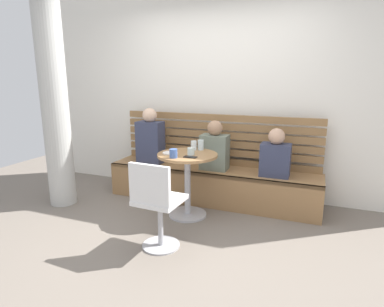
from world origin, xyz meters
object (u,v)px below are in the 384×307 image
Objects in this scene: cafe_table at (187,173)px; phone_on_table at (190,157)px; person_child_middle at (215,148)px; white_chair at (156,203)px; cup_water_clear at (194,146)px; cup_mug_blue at (173,153)px; person_child_left at (275,156)px; plate_small at (170,153)px; cup_glass_short at (191,151)px; booth_bench at (211,185)px; person_adult at (150,139)px; cup_glass_tall at (201,145)px.

phone_on_table is (0.09, -0.14, 0.23)m from cafe_table.
person_child_middle reaches higher than cafe_table.
person_child_middle reaches higher than white_chair.
cup_mug_blue is (-0.07, -0.43, -0.01)m from cup_water_clear.
cup_water_clear is (-0.91, -0.30, 0.11)m from person_child_left.
person_child_middle is 0.66m from plate_small.
person_child_middle is 3.65× the size of plate_small.
white_chair reaches higher than cup_glass_short.
cup_water_clear is at bearing 91.54° from white_chair.
white_chair is 5.00× the size of plate_small.
white_chair is 1.59m from person_child_left.
booth_bench is at bearing 177.57° from person_child_left.
booth_bench is at bearing 86.08° from white_chair.
cup_mug_blue reaches higher than plate_small.
white_chair is 7.73× the size of cup_water_clear.
cafe_table is 0.30m from plate_small.
cup_glass_short is (-0.85, -0.53, 0.09)m from person_child_left.
person_adult is 7.82× the size of cup_mug_blue.
cup_glass_tall is at bearing 48.72° from plate_small.
phone_on_table is at bearing 27.91° from cup_mug_blue.
phone_on_table is (0.28, -0.09, -0.00)m from plate_small.
booth_bench is at bearing 77.52° from cafe_table.
cup_glass_short is at bearing -100.56° from person_child_middle.
person_adult is at bearing 120.26° from white_chair.
person_child_middle is at bearing -5.43° from phone_on_table.
plate_small is (-1.09, -0.55, 0.06)m from person_child_left.
cup_glass_short is 0.23m from cup_mug_blue.
person_adult reaches higher than cup_glass_short.
plate_small is at bearing -117.50° from booth_bench.
person_adult is at bearing 134.73° from plate_small.
cup_glass_short is at bearing -31.42° from cafe_table.
plate_small is at bearing 73.24° from phone_on_table.
plate_small reaches higher than phone_on_table.
phone_on_table is at bearing -72.18° from cup_glass_short.
person_child_left is at bearing 18.02° from cup_water_clear.
person_adult is 0.86m from cup_glass_tall.
plate_small reaches higher than cafe_table.
cup_glass_tall is (0.07, 0.04, 0.01)m from cup_water_clear.
phone_on_table is (0.16, 0.08, -0.04)m from cup_mug_blue.
person_child_middle is 6.53× the size of cup_mug_blue.
person_child_middle is (0.13, 1.33, 0.25)m from white_chair.
cup_water_clear is 0.65× the size of plate_small.
phone_on_table is (0.02, -0.38, -0.06)m from cup_glass_tall.
plate_small is (-0.26, -0.29, -0.05)m from cup_glass_tall.
booth_bench is 4.35× the size of person_child_middle.
cup_glass_short is at bearing -148.04° from person_child_left.
person_child_middle is at bearing 58.65° from plate_small.
cup_glass_tall is (-0.84, -0.26, 0.11)m from person_child_left.
cup_mug_blue is (-0.12, -0.19, 0.01)m from cup_glass_short.
booth_bench is 0.96m from cup_mug_blue.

